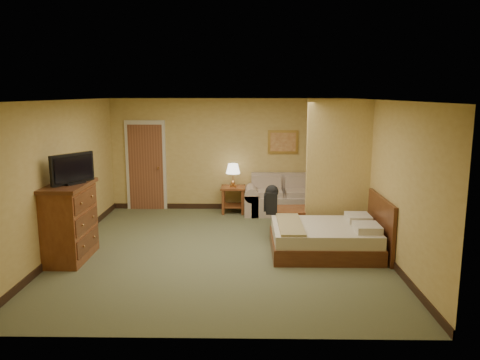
{
  "coord_description": "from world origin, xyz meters",
  "views": [
    {
      "loc": [
        0.44,
        -7.83,
        2.71
      ],
      "look_at": [
        0.3,
        0.6,
        1.14
      ],
      "focal_mm": 35.0,
      "sensor_mm": 36.0,
      "label": 1
    }
  ],
  "objects_px": {
    "loveseat": "(283,201)",
    "bed": "(328,238)",
    "dresser": "(70,222)",
    "coffee_table": "(291,215)"
  },
  "relations": [
    {
      "from": "loveseat",
      "to": "bed",
      "type": "xyz_separation_m",
      "value": [
        0.57,
        -2.67,
        -0.02
      ]
    },
    {
      "from": "coffee_table",
      "to": "dresser",
      "type": "distance_m",
      "value": 4.15
    },
    {
      "from": "dresser",
      "to": "bed",
      "type": "distance_m",
      "value": 4.33
    },
    {
      "from": "loveseat",
      "to": "bed",
      "type": "height_order",
      "value": "bed"
    },
    {
      "from": "loveseat",
      "to": "dresser",
      "type": "distance_m",
      "value": 4.83
    },
    {
      "from": "bed",
      "to": "coffee_table",
      "type": "bearing_deg",
      "value": 111.88
    },
    {
      "from": "coffee_table",
      "to": "bed",
      "type": "bearing_deg",
      "value": -68.12
    },
    {
      "from": "loveseat",
      "to": "dresser",
      "type": "relative_size",
      "value": 1.39
    },
    {
      "from": "coffee_table",
      "to": "bed",
      "type": "distance_m",
      "value": 1.4
    },
    {
      "from": "coffee_table",
      "to": "dresser",
      "type": "relative_size",
      "value": 0.59
    }
  ]
}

